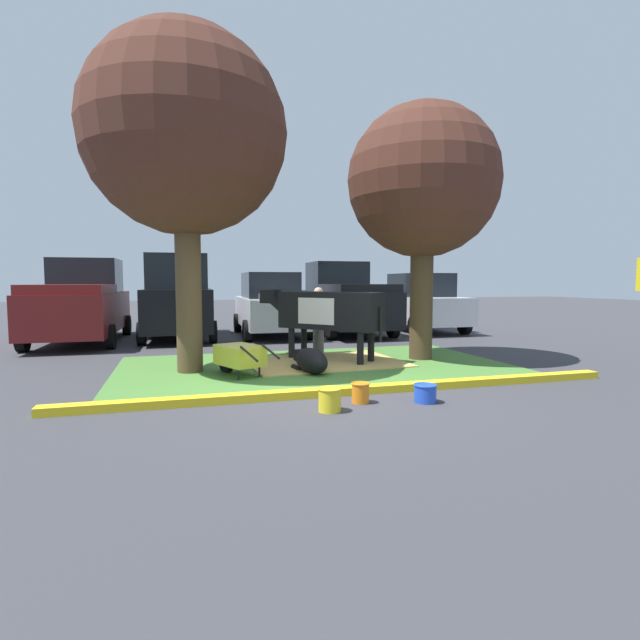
% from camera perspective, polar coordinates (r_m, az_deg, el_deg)
% --- Properties ---
extents(ground_plane, '(80.00, 80.00, 0.00)m').
position_cam_1_polar(ground_plane, '(7.86, 0.16, -8.20)').
color(ground_plane, '#38383D').
extents(grass_island, '(7.80, 4.66, 0.02)m').
position_cam_1_polar(grass_island, '(9.93, -0.41, -5.46)').
color(grass_island, '#477A33').
rests_on(grass_island, ground).
extents(curb_yellow, '(9.00, 0.24, 0.12)m').
position_cam_1_polar(curb_yellow, '(7.62, 4.80, -8.16)').
color(curb_yellow, yellow).
rests_on(curb_yellow, ground).
extents(hay_bedding, '(3.32, 2.56, 0.04)m').
position_cam_1_polar(hay_bedding, '(10.37, 0.47, -4.95)').
color(hay_bedding, tan).
rests_on(hay_bedding, ground).
extents(shade_tree_left, '(3.75, 3.75, 6.34)m').
position_cam_1_polar(shade_tree_left, '(9.86, -15.54, 20.22)').
color(shade_tree_left, brown).
rests_on(shade_tree_left, ground).
extents(shade_tree_right, '(3.30, 3.30, 5.56)m').
position_cam_1_polar(shade_tree_right, '(11.17, 12.03, 15.44)').
color(shade_tree_right, '#4C3823').
rests_on(shade_tree_right, ground).
extents(cow_holstein, '(2.35, 2.60, 1.55)m').
position_cam_1_polar(cow_holstein, '(10.55, 0.73, 1.06)').
color(cow_holstein, black).
rests_on(cow_holstein, ground).
extents(calf_lying, '(0.59, 1.32, 0.48)m').
position_cam_1_polar(calf_lying, '(9.21, -1.10, -4.81)').
color(calf_lying, black).
rests_on(calf_lying, ground).
extents(person_handler, '(0.51, 0.34, 1.60)m').
position_cam_1_polar(person_handler, '(11.48, -0.19, 0.16)').
color(person_handler, slate).
rests_on(person_handler, ground).
extents(wheelbarrow, '(1.06, 1.57, 0.63)m').
position_cam_1_polar(wheelbarrow, '(8.97, -9.48, -4.16)').
color(wheelbarrow, gold).
rests_on(wheelbarrow, ground).
extents(bucket_yellow, '(0.33, 0.33, 0.32)m').
position_cam_1_polar(bucket_yellow, '(6.56, 1.14, -9.27)').
color(bucket_yellow, yellow).
rests_on(bucket_yellow, ground).
extents(bucket_orange, '(0.27, 0.27, 0.29)m').
position_cam_1_polar(bucket_orange, '(7.03, 4.78, -8.46)').
color(bucket_orange, orange).
rests_on(bucket_orange, ground).
extents(bucket_blue, '(0.34, 0.34, 0.26)m').
position_cam_1_polar(bucket_blue, '(7.20, 12.26, -8.36)').
color(bucket_blue, blue).
rests_on(bucket_blue, ground).
extents(pickup_truck_maroon, '(2.31, 5.44, 2.42)m').
position_cam_1_polar(pickup_truck_maroon, '(15.50, -26.21, 1.77)').
color(pickup_truck_maroon, maroon).
rests_on(pickup_truck_maroon, ground).
extents(suv_black, '(2.20, 4.64, 2.52)m').
position_cam_1_polar(suv_black, '(15.44, -16.33, 2.62)').
color(suv_black, black).
rests_on(suv_black, ground).
extents(sedan_silver, '(2.10, 4.44, 2.02)m').
position_cam_1_polar(sedan_silver, '(15.61, -5.91, 1.75)').
color(sedan_silver, silver).
rests_on(sedan_silver, ground).
extents(pickup_truck_black, '(2.31, 5.44, 2.42)m').
position_cam_1_polar(pickup_truck_black, '(16.43, 2.82, 2.36)').
color(pickup_truck_black, black).
rests_on(pickup_truck_black, ground).
extents(hatchback_white, '(2.10, 4.44, 2.02)m').
position_cam_1_polar(hatchback_white, '(17.43, 11.68, 1.97)').
color(hatchback_white, silver).
rests_on(hatchback_white, ground).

